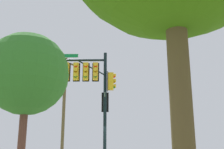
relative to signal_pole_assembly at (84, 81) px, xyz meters
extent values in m
cylinder|color=black|center=(-1.29, -0.36, -1.73)|extent=(0.20, 0.20, 7.18)
cylinder|color=black|center=(0.64, 0.20, 1.38)|extent=(3.89, 1.26, 0.14)
cylinder|color=black|center=(-0.42, -0.11, 0.88)|extent=(1.79, 0.59, 1.07)
cube|color=yellow|center=(-0.70, -0.19, 0.63)|extent=(0.41, 0.44, 1.10)
cube|color=black|center=(-0.64, -0.38, 0.63)|extent=(0.43, 0.16, 1.22)
sphere|color=#FF2018|center=(-0.75, 0.00, 0.97)|extent=(0.22, 0.22, 0.22)
cylinder|color=yellow|center=(-0.77, 0.06, 1.02)|extent=(0.26, 0.20, 0.23)
sphere|color=#855607|center=(-0.75, 0.00, 0.63)|extent=(0.22, 0.22, 0.22)
cylinder|color=yellow|center=(-0.77, 0.06, 0.68)|extent=(0.26, 0.20, 0.23)
sphere|color=#0B621E|center=(-0.75, 0.00, 0.29)|extent=(0.22, 0.22, 0.22)
cylinder|color=yellow|center=(-0.77, 0.06, 0.34)|extent=(0.26, 0.20, 0.23)
cube|color=yellow|center=(-0.10, -0.01, 0.63)|extent=(0.41, 0.44, 1.10)
cube|color=black|center=(-0.04, -0.21, 0.63)|extent=(0.43, 0.17, 1.22)
sphere|color=#FF2018|center=(-0.16, 0.18, 0.97)|extent=(0.22, 0.22, 0.22)
cylinder|color=yellow|center=(-0.18, 0.23, 1.02)|extent=(0.26, 0.20, 0.23)
sphere|color=#855607|center=(-0.16, 0.18, 0.63)|extent=(0.22, 0.22, 0.22)
cylinder|color=yellow|center=(-0.18, 0.23, 0.68)|extent=(0.26, 0.20, 0.23)
sphere|color=#0B621E|center=(-0.16, 0.18, 0.29)|extent=(0.22, 0.22, 0.22)
cylinder|color=yellow|center=(-0.18, 0.23, 0.34)|extent=(0.26, 0.20, 0.23)
cube|color=yellow|center=(0.49, 0.16, 0.63)|extent=(0.40, 0.43, 1.10)
cube|color=black|center=(0.54, -0.03, 0.63)|extent=(0.43, 0.15, 1.22)
sphere|color=#FF2018|center=(0.44, 0.35, 0.97)|extent=(0.22, 0.22, 0.22)
cylinder|color=yellow|center=(0.42, 0.41, 1.02)|extent=(0.26, 0.20, 0.23)
sphere|color=#855607|center=(0.44, 0.35, 0.63)|extent=(0.22, 0.22, 0.22)
cylinder|color=yellow|center=(0.42, 0.41, 0.68)|extent=(0.26, 0.20, 0.23)
sphere|color=#0B621E|center=(0.44, 0.35, 0.29)|extent=(0.22, 0.22, 0.22)
cylinder|color=yellow|center=(0.42, 0.41, 0.34)|extent=(0.26, 0.20, 0.23)
cube|color=yellow|center=(1.08, 0.33, 0.63)|extent=(0.40, 0.43, 1.10)
cube|color=black|center=(1.13, 0.14, 0.63)|extent=(0.44, 0.15, 1.22)
sphere|color=#FF2018|center=(1.03, 0.52, 0.97)|extent=(0.22, 0.22, 0.22)
cylinder|color=yellow|center=(1.01, 0.58, 1.02)|extent=(0.26, 0.20, 0.23)
sphere|color=#855607|center=(1.03, 0.52, 0.63)|extent=(0.22, 0.22, 0.22)
cylinder|color=yellow|center=(1.01, 0.58, 0.68)|extent=(0.26, 0.20, 0.23)
sphere|color=#0B621E|center=(1.03, 0.52, 0.29)|extent=(0.22, 0.22, 0.22)
cylinder|color=yellow|center=(1.01, 0.58, 0.34)|extent=(0.26, 0.20, 0.23)
cube|color=yellow|center=(1.67, 0.50, 0.63)|extent=(0.41, 0.44, 1.10)
cube|color=black|center=(1.73, 0.31, 0.63)|extent=(0.43, 0.16, 1.22)
sphere|color=#FF2018|center=(1.62, 0.70, 0.97)|extent=(0.22, 0.22, 0.22)
cylinder|color=yellow|center=(1.60, 0.75, 1.02)|extent=(0.26, 0.20, 0.23)
sphere|color=#855607|center=(1.62, 0.70, 0.63)|extent=(0.22, 0.22, 0.22)
cylinder|color=yellow|center=(1.60, 0.75, 0.68)|extent=(0.26, 0.20, 0.23)
sphere|color=#0B621E|center=(1.62, 0.70, 0.29)|extent=(0.22, 0.22, 0.22)
cylinder|color=yellow|center=(1.60, 0.75, 0.34)|extent=(0.26, 0.20, 0.23)
cube|color=yellow|center=(2.27, 0.68, 0.63)|extent=(0.41, 0.44, 1.10)
cube|color=black|center=(2.33, 0.49, 0.63)|extent=(0.43, 0.17, 1.22)
sphere|color=#FF2018|center=(2.21, 0.87, 0.97)|extent=(0.22, 0.22, 0.22)
cylinder|color=yellow|center=(2.19, 0.92, 1.02)|extent=(0.26, 0.20, 0.23)
sphere|color=#855607|center=(2.21, 0.87, 0.63)|extent=(0.22, 0.22, 0.22)
cylinder|color=yellow|center=(2.19, 0.92, 0.68)|extent=(0.26, 0.20, 0.23)
sphere|color=#0B621E|center=(2.21, 0.87, 0.29)|extent=(0.22, 0.22, 0.22)
cylinder|color=yellow|center=(2.19, 0.92, 0.34)|extent=(0.26, 0.20, 0.23)
cube|color=yellow|center=(-1.63, -0.46, -0.02)|extent=(0.44, 0.41, 1.10)
cube|color=black|center=(-1.43, -0.40, -0.02)|extent=(0.16, 0.43, 1.22)
sphere|color=#FF2018|center=(-1.82, -0.51, 0.32)|extent=(0.22, 0.22, 0.22)
cylinder|color=yellow|center=(-1.88, -0.53, 0.37)|extent=(0.20, 0.26, 0.23)
sphere|color=#855607|center=(-1.82, -0.51, -0.02)|extent=(0.22, 0.22, 0.22)
cylinder|color=yellow|center=(-1.88, -0.53, 0.03)|extent=(0.20, 0.26, 0.23)
sphere|color=#0B621E|center=(-1.82, -0.51, -0.36)|extent=(0.22, 0.22, 0.22)
cylinder|color=yellow|center=(-1.88, -0.53, -0.31)|extent=(0.20, 0.26, 0.23)
cube|color=yellow|center=(-1.19, -0.70, -1.32)|extent=(0.41, 0.44, 1.10)
cube|color=black|center=(-1.25, -0.50, -1.32)|extent=(0.43, 0.16, 1.22)
sphere|color=#FF2018|center=(-1.14, -0.89, -0.98)|extent=(0.22, 0.22, 0.22)
cylinder|color=yellow|center=(-1.12, -0.95, -0.93)|extent=(0.26, 0.20, 0.23)
sphere|color=#855607|center=(-1.14, -0.89, -1.32)|extent=(0.22, 0.22, 0.22)
cylinder|color=yellow|center=(-1.12, -0.95, -1.27)|extent=(0.26, 0.20, 0.23)
sphere|color=#0B621E|center=(-1.14, -0.89, -1.66)|extent=(0.22, 0.22, 0.22)
cylinder|color=yellow|center=(-1.12, -0.95, -1.61)|extent=(0.26, 0.20, 0.23)
cube|color=white|center=(0.83, 0.26, 1.68)|extent=(0.91, 0.28, 0.26)
cube|color=#0F7B38|center=(0.83, 0.26, 1.68)|extent=(0.87, 0.28, 0.22)
cube|color=white|center=(-1.29, -0.36, -0.92)|extent=(0.28, 0.91, 0.26)
cube|color=#1D6D24|center=(-1.29, -0.36, -0.92)|extent=(0.28, 0.87, 0.22)
cylinder|color=brown|center=(3.09, -3.53, -1.10)|extent=(0.24, 0.24, 8.44)
cube|color=brown|center=(3.09, -3.53, 2.52)|extent=(0.78, 1.72, 0.12)
cylinder|color=brown|center=(0.70, 5.07, -3.83)|extent=(0.34, 0.34, 2.99)
sphere|color=#307426|center=(0.70, 5.07, -0.71)|extent=(3.81, 3.81, 3.81)
cylinder|color=brown|center=(-6.35, 12.14, -3.75)|extent=(0.28, 0.28, 3.14)
camera|label=1|loc=(-6.50, 15.58, -3.87)|focal=43.88mm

